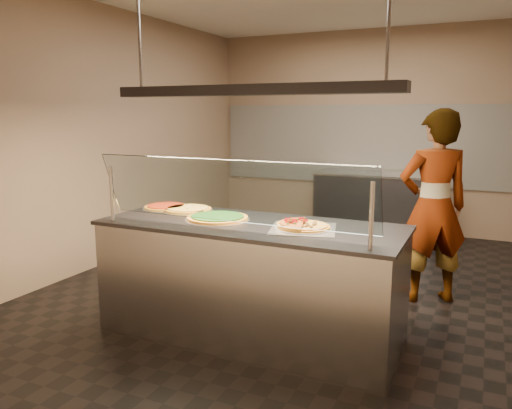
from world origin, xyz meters
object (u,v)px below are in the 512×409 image
at_px(perforated_tray, 303,228).
at_px(pizza_spatula, 192,208).
at_px(pizza_spinach, 218,218).
at_px(heat_lamp_housing, 250,90).
at_px(serving_counter, 251,280).
at_px(worker, 433,207).
at_px(pizza_cheese, 188,209).
at_px(sneeze_guard, 229,192).
at_px(prep_table, 375,204).
at_px(pizza_tomato, 166,207).
at_px(half_pizza_sausage, 315,227).
at_px(half_pizza_pepperoni, 291,223).

height_order(perforated_tray, pizza_spatula, pizza_spatula).
bearing_deg(pizza_spinach, heat_lamp_housing, -0.88).
relative_size(serving_counter, worker, 1.31).
xyz_separation_m(perforated_tray, pizza_cheese, (-1.16, 0.24, 0.01)).
relative_size(sneeze_guard, pizza_spatula, 8.90).
xyz_separation_m(sneeze_guard, prep_table, (0.22, 4.10, -0.76)).
xyz_separation_m(serving_counter, prep_table, (0.22, 3.76, 0.00)).
height_order(sneeze_guard, pizza_tomato, sneeze_guard).
relative_size(pizza_spatula, heat_lamp_housing, 0.10).
height_order(half_pizza_sausage, worker, worker).
height_order(half_pizza_pepperoni, pizza_tomato, half_pizza_pepperoni).
bearing_deg(half_pizza_pepperoni, worker, 58.62).
relative_size(perforated_tray, half_pizza_sausage, 1.35).
height_order(pizza_spinach, prep_table, pizza_spinach).
distance_m(sneeze_guard, heat_lamp_housing, 0.80).
relative_size(serving_counter, prep_table, 1.40).
relative_size(pizza_cheese, heat_lamp_housing, 0.19).
distance_m(serving_counter, pizza_cheese, 0.89).
bearing_deg(prep_table, perforated_tray, -86.57).
relative_size(perforated_tray, worker, 0.32).
relative_size(half_pizza_sausage, pizza_cheese, 0.97).
height_order(half_pizza_pepperoni, worker, worker).
distance_m(pizza_spinach, pizza_cheese, 0.47).
xyz_separation_m(serving_counter, heat_lamp_housing, (0.00, -0.00, 1.48)).
height_order(perforated_tray, half_pizza_sausage, half_pizza_sausage).
distance_m(sneeze_guard, half_pizza_pepperoni, 0.55).
xyz_separation_m(serving_counter, sneeze_guard, (-0.00, -0.34, 0.76)).
xyz_separation_m(half_pizza_pepperoni, prep_table, (-0.13, 3.77, -0.50)).
distance_m(half_pizza_sausage, heat_lamp_housing, 1.13).
bearing_deg(half_pizza_sausage, pizza_spinach, 178.35).
bearing_deg(sneeze_guard, pizza_cheese, 141.56).
bearing_deg(serving_counter, pizza_spinach, 179.12).
distance_m(pizza_spinach, worker, 2.07).
bearing_deg(prep_table, pizza_tomato, -108.59).
xyz_separation_m(sneeze_guard, pizza_spinach, (-0.30, 0.35, -0.28)).
height_order(serving_counter, prep_table, same).
bearing_deg(pizza_tomato, serving_counter, -13.98).
bearing_deg(pizza_spatula, serving_counter, -17.16).
distance_m(pizza_spatula, heat_lamp_housing, 1.21).
bearing_deg(prep_table, heat_lamp_housing, -93.33).
relative_size(pizza_tomato, prep_table, 0.24).
xyz_separation_m(pizza_spatula, worker, (1.89, 1.21, -0.05)).
bearing_deg(pizza_spinach, serving_counter, -0.88).
xyz_separation_m(half_pizza_sausage, prep_table, (-0.32, 3.78, -0.49)).
distance_m(half_pizza_sausage, pizza_spinach, 0.84).
bearing_deg(pizza_tomato, perforated_tray, -10.39).
xyz_separation_m(serving_counter, pizza_spatula, (-0.66, 0.20, 0.49)).
relative_size(half_pizza_sausage, heat_lamp_housing, 0.19).
bearing_deg(perforated_tray, half_pizza_sausage, -0.68).
height_order(sneeze_guard, pizza_spatula, sneeze_guard).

